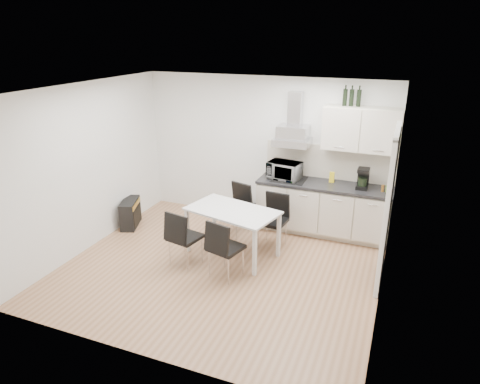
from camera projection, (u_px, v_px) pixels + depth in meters
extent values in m
plane|color=tan|center=(221.00, 267.00, 6.37)|extent=(4.50, 4.50, 0.00)
cube|color=white|center=(265.00, 150.00, 7.65)|extent=(4.50, 0.10, 2.60)
cube|color=white|center=(136.00, 250.00, 4.17)|extent=(4.50, 0.10, 2.60)
cube|color=white|center=(88.00, 168.00, 6.68)|extent=(0.10, 4.00, 2.60)
cube|color=white|center=(390.00, 209.00, 5.13)|extent=(0.10, 4.00, 2.60)
plane|color=white|center=(218.00, 90.00, 5.45)|extent=(4.50, 4.50, 0.00)
cube|color=white|center=(387.00, 211.00, 5.71)|extent=(0.08, 1.04, 2.10)
cube|color=beige|center=(321.00, 230.00, 7.47)|extent=(2.16, 0.52, 0.10)
cube|color=beige|center=(323.00, 208.00, 7.28)|extent=(2.20, 0.60, 0.76)
cube|color=black|center=(324.00, 185.00, 7.12)|extent=(2.22, 0.64, 0.04)
cube|color=beige|center=(329.00, 162.00, 7.27)|extent=(2.20, 0.02, 0.58)
cube|color=beige|center=(362.00, 129.00, 6.74)|extent=(1.20, 0.35, 0.70)
cube|color=silver|center=(293.00, 136.00, 7.14)|extent=(0.60, 0.46, 0.30)
cube|color=silver|center=(295.00, 108.00, 7.08)|extent=(0.22, 0.20, 0.55)
imported|color=silver|center=(284.00, 169.00, 7.28)|extent=(0.58, 0.38, 0.37)
cube|color=yellow|center=(332.00, 177.00, 7.15)|extent=(0.08, 0.04, 0.18)
cylinder|color=brown|center=(383.00, 188.00, 6.74)|extent=(0.04, 0.04, 0.11)
cylinder|color=#4C6626|center=(387.00, 189.00, 6.72)|extent=(0.04, 0.04, 0.11)
cylinder|color=black|center=(345.00, 95.00, 6.66)|extent=(0.07, 0.07, 0.32)
cylinder|color=black|center=(352.00, 96.00, 6.62)|extent=(0.07, 0.07, 0.32)
cylinder|color=black|center=(359.00, 96.00, 6.59)|extent=(0.07, 0.07, 0.32)
cube|color=white|center=(232.00, 211.00, 6.51)|extent=(1.50, 1.07, 0.03)
cube|color=white|center=(188.00, 231.00, 6.72)|extent=(0.06, 0.06, 0.72)
cube|color=white|center=(255.00, 253.00, 6.04)|extent=(0.06, 0.06, 0.72)
cube|color=white|center=(214.00, 216.00, 7.24)|extent=(0.06, 0.06, 0.72)
cube|color=white|center=(279.00, 235.00, 6.56)|extent=(0.06, 0.06, 0.72)
cube|color=black|center=(130.00, 213.00, 7.66)|extent=(0.43, 0.63, 0.49)
cube|color=gold|center=(135.00, 205.00, 7.55)|extent=(0.19, 0.50, 0.08)
cube|color=black|center=(254.00, 211.00, 8.03)|extent=(0.19, 0.17, 0.27)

